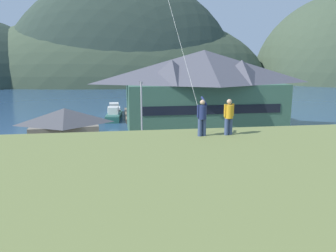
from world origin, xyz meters
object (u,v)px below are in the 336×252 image
object	(u,v)px
harbor_lodge	(204,88)
storage_shed_near_lot	(66,135)
person_kite_flyer	(202,116)
moored_boat_outer_mooring	(155,111)
moored_boat_wharfside	(114,111)
parked_car_front_row_red	(183,153)
wharf_dock	(135,115)
parked_car_lone_by_shed	(211,176)
person_companion	(229,116)
parked_car_mid_row_far	(249,152)
parking_light_pole	(142,113)
moored_boat_inner_slip	(114,115)
parked_car_back_row_left	(81,187)

from	to	relation	value
harbor_lodge	storage_shed_near_lot	size ratio (longest dim) A/B	3.21
person_kite_flyer	moored_boat_outer_mooring	bearing A→B (deg)	86.93
moored_boat_wharfside	parked_car_front_row_red	size ratio (longest dim) A/B	1.67
wharf_dock	parked_car_lone_by_shed	distance (m)	33.18
moored_boat_wharfside	person_companion	xyz separation A→B (m)	(6.23, -42.61, 6.05)
moored_boat_outer_mooring	person_companion	size ratio (longest dim) A/B	4.70
harbor_lodge	person_kite_flyer	world-z (taller)	harbor_lodge
moored_boat_wharfside	parked_car_mid_row_far	size ratio (longest dim) A/B	1.69
person_kite_flyer	person_companion	xyz separation A→B (m)	(1.33, 0.04, -0.02)
parked_car_front_row_red	person_companion	xyz separation A→B (m)	(-0.45, -13.42, 5.70)
moored_boat_outer_mooring	parking_light_pole	xyz separation A→B (m)	(-3.95, -23.92, 3.56)
parked_car_mid_row_far	parking_light_pole	world-z (taller)	parking_light_pole
moored_boat_inner_slip	parked_car_mid_row_far	xyz separation A→B (m)	(12.73, -24.68, 0.34)
parked_car_front_row_red	harbor_lodge	bearing A→B (deg)	68.90
moored_boat_inner_slip	parked_car_front_row_red	xyz separation A→B (m)	(6.65, -24.21, 0.34)
moored_boat_outer_mooring	parked_car_mid_row_far	distance (m)	28.60
storage_shed_near_lot	parking_light_pole	world-z (taller)	parking_light_pole
wharf_dock	moored_boat_outer_mooring	size ratio (longest dim) A/B	1.52
moored_boat_outer_mooring	parked_car_back_row_left	distance (m)	35.74
harbor_lodge	storage_shed_near_lot	distance (m)	20.66
harbor_lodge	moored_boat_wharfside	size ratio (longest dim) A/B	3.04
parked_car_front_row_red	person_kite_flyer	size ratio (longest dim) A/B	2.30
wharf_dock	parking_light_pole	world-z (taller)	parking_light_pole
wharf_dock	parked_car_back_row_left	world-z (taller)	parked_car_back_row_left
wharf_dock	moored_boat_outer_mooring	world-z (taller)	moored_boat_outer_mooring
moored_boat_wharfside	parked_car_back_row_left	xyz separation A→B (m)	(-1.68, -36.28, 0.34)
wharf_dock	person_kite_flyer	xyz separation A→B (m)	(1.43, -40.06, 6.43)
harbor_lodge	person_companion	xyz separation A→B (m)	(-6.02, -27.85, 1.02)
moored_boat_wharfside	parked_car_lone_by_shed	distance (m)	36.30
parked_car_front_row_red	parked_car_back_row_left	world-z (taller)	same
harbor_lodge	moored_boat_inner_slip	bearing A→B (deg)	141.31
moored_boat_wharfside	parked_car_front_row_red	world-z (taller)	moored_boat_wharfside
storage_shed_near_lot	parked_car_mid_row_far	distance (m)	16.97
harbor_lodge	parked_car_back_row_left	distance (m)	26.06
moored_boat_wharfside	moored_boat_outer_mooring	bearing A→B (deg)	-12.96
harbor_lodge	person_companion	size ratio (longest dim) A/B	12.46
moored_boat_inner_slip	person_kite_flyer	distance (m)	38.46
harbor_lodge	moored_boat_wharfside	distance (m)	19.83
wharf_dock	person_companion	xyz separation A→B (m)	(2.76, -40.02, 6.42)
parked_car_mid_row_far	person_kite_flyer	world-z (taller)	person_kite_flyer
harbor_lodge	person_companion	bearing A→B (deg)	-102.20
storage_shed_near_lot	parked_car_back_row_left	distance (m)	9.48
moored_boat_outer_mooring	parked_car_back_row_left	bearing A→B (deg)	-104.23
storage_shed_near_lot	moored_boat_inner_slip	size ratio (longest dim) A/B	0.97
moored_boat_inner_slip	harbor_lodge	bearing A→B (deg)	-38.69
moored_boat_inner_slip	parked_car_back_row_left	distance (m)	31.34
harbor_lodge	parked_car_lone_by_shed	bearing A→B (deg)	-102.87
parked_car_back_row_left	person_kite_flyer	bearing A→B (deg)	-44.09
moored_boat_wharfside	moored_boat_inner_slip	world-z (taller)	same
moored_boat_wharfside	person_companion	distance (m)	43.49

